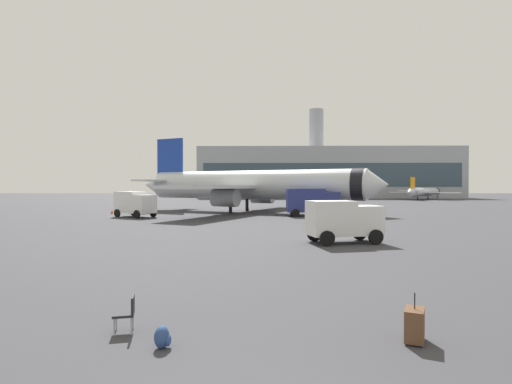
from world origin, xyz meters
TOP-DOWN VIEW (x-y plane):
  - airplane_at_gate at (-1.60, 48.85)m, footprint 33.90×31.14m
  - airplane_taxiing at (42.52, 101.48)m, footprint 15.67×16.31m
  - service_truck at (-14.46, 40.41)m, footprint 5.22×4.47m
  - fuel_truck at (5.74, 42.33)m, footprint 6.05×2.83m
  - cargo_van at (4.96, 20.08)m, footprint 4.74×3.15m
  - safety_cone_near at (-19.09, 45.77)m, footprint 0.44×0.44m
  - safety_cone_mid at (-2.12, 52.56)m, footprint 0.44×0.44m
  - safety_cone_far at (6.84, 49.17)m, footprint 0.44×0.44m
  - rolling_suitcase at (3.42, 4.46)m, footprint 0.62×0.75m
  - traveller_backpack at (-2.12, 4.02)m, footprint 0.36×0.40m
  - gate_chair at (-3.20, 4.94)m, footprint 0.58×0.58m
  - terminal_building at (19.82, 119.06)m, footprint 78.19×16.27m

SIDE VIEW (x-z plane):
  - traveller_backpack at x=-2.12m, z-range -0.01..0.47m
  - safety_cone_near at x=-19.09m, z-range -0.01..0.63m
  - safety_cone_mid at x=-2.12m, z-range -0.01..0.67m
  - rolling_suitcase at x=3.42m, z-range -0.16..0.94m
  - safety_cone_far at x=6.84m, z-range -0.01..0.79m
  - gate_chair at x=-3.20m, z-range 0.07..0.93m
  - cargo_van at x=4.96m, z-range 0.15..2.75m
  - service_truck at x=-14.46m, z-range 0.16..3.05m
  - fuel_truck at x=5.74m, z-range 0.17..3.37m
  - airplane_taxiing at x=42.52m, z-range -0.89..4.95m
  - airplane_at_gate at x=-1.60m, z-range -1.59..8.91m
  - terminal_building at x=19.82m, z-range -5.84..21.34m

